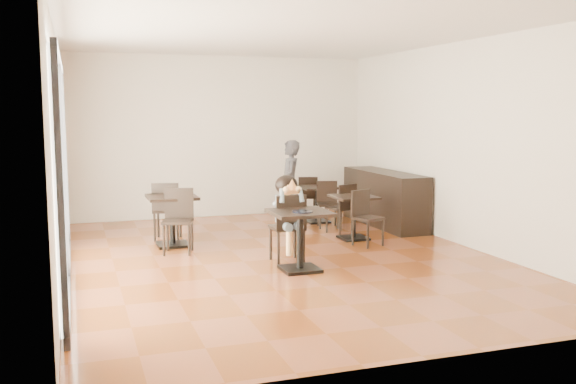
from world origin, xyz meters
name	(u,v)px	position (x,y,z in m)	size (l,w,h in m)	color
floor	(283,258)	(0.00, 0.00, 0.00)	(6.00, 8.00, 0.01)	brown
ceiling	(282,32)	(0.00, 0.00, 3.20)	(6.00, 8.00, 0.01)	silver
wall_back	(220,137)	(0.00, 4.00, 1.60)	(6.00, 0.01, 3.20)	silver
wall_front	(433,175)	(0.00, -4.00, 1.60)	(6.00, 0.01, 3.20)	silver
wall_left	(58,152)	(-3.00, 0.00, 1.60)	(0.01, 8.00, 3.20)	silver
wall_right	(465,144)	(3.00, 0.00, 1.60)	(0.01, 8.00, 3.20)	silver
storefront_window	(60,172)	(-2.97, -0.50, 1.40)	(0.04, 4.50, 2.60)	white
child_table	(300,241)	(0.00, -0.74, 0.40)	(0.76, 0.76, 0.81)	black
child_chair	(287,228)	(0.00, -0.19, 0.49)	(0.44, 0.44, 0.97)	black
child	(287,219)	(0.00, -0.19, 0.61)	(0.44, 0.61, 1.22)	slate
plate	(303,212)	(0.00, -0.84, 0.82)	(0.27, 0.27, 0.02)	black
pizza_slice	(291,189)	(0.00, -0.38, 1.06)	(0.28, 0.22, 0.07)	#E2C676
adult_patron	(290,184)	(0.91, 2.35, 0.80)	(0.58, 0.38, 1.59)	#36363C
cafe_table_mid	(354,218)	(1.55, 0.96, 0.36)	(0.69, 0.69, 0.73)	black
cafe_table_left	(172,221)	(-1.38, 1.38, 0.40)	(0.76, 0.76, 0.80)	black
cafe_table_back	(317,204)	(1.56, 2.65, 0.35)	(0.66, 0.66, 0.69)	black
chair_mid_a	(340,208)	(1.55, 1.51, 0.44)	(0.39, 0.39, 0.87)	black
chair_mid_b	(368,218)	(1.55, 0.41, 0.44)	(0.39, 0.39, 0.87)	black
chair_left_a	(167,211)	(-1.38, 1.93, 0.48)	(0.43, 0.43, 0.96)	black
chair_left_b	(178,222)	(-1.38, 0.83, 0.48)	(0.43, 0.43, 0.96)	black
chair_back_a	(307,197)	(1.56, 3.20, 0.42)	(0.38, 0.38, 0.84)	black
chair_back_b	(328,205)	(1.56, 2.10, 0.42)	(0.38, 0.38, 0.84)	black
service_counter	(384,198)	(2.65, 2.00, 0.50)	(0.60, 2.40, 1.00)	black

